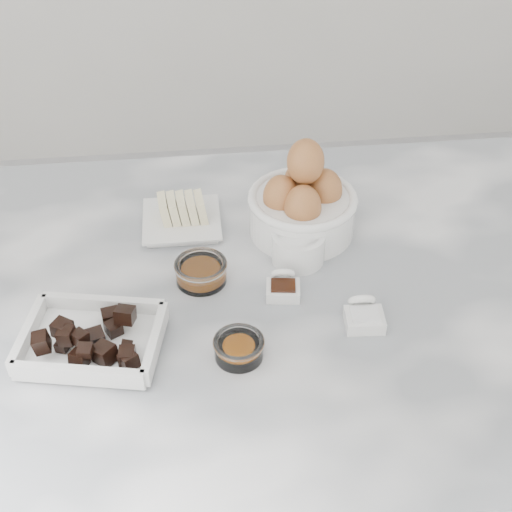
{
  "coord_description": "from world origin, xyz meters",
  "views": [
    {
      "loc": [
        -0.07,
        -0.81,
        1.67
      ],
      "look_at": [
        0.02,
        0.03,
        0.98
      ],
      "focal_mm": 50.0,
      "sensor_mm": 36.0,
      "label": 1
    }
  ],
  "objects_px": {
    "honey_bowl": "(201,271)",
    "chocolate_dish": "(91,337)",
    "butter_plate": "(180,215)",
    "zest_bowl": "(239,347)",
    "salt_spoon": "(364,315)",
    "egg_bowl": "(302,203)",
    "sugar_ramekin": "(298,246)",
    "vanilla_spoon": "(283,286)"
  },
  "relations": [
    {
      "from": "egg_bowl",
      "to": "vanilla_spoon",
      "type": "xyz_separation_m",
      "value": [
        -0.05,
        -0.15,
        -0.04
      ]
    },
    {
      "from": "butter_plate",
      "to": "zest_bowl",
      "type": "distance_m",
      "value": 0.32
    },
    {
      "from": "butter_plate",
      "to": "chocolate_dish",
      "type": "bearing_deg",
      "value": -115.21
    },
    {
      "from": "egg_bowl",
      "to": "zest_bowl",
      "type": "xyz_separation_m",
      "value": [
        -0.13,
        -0.27,
        -0.04
      ]
    },
    {
      "from": "sugar_ramekin",
      "to": "salt_spoon",
      "type": "height_order",
      "value": "sugar_ramekin"
    },
    {
      "from": "honey_bowl",
      "to": "zest_bowl",
      "type": "height_order",
      "value": "honey_bowl"
    },
    {
      "from": "butter_plate",
      "to": "egg_bowl",
      "type": "bearing_deg",
      "value": -10.67
    },
    {
      "from": "zest_bowl",
      "to": "vanilla_spoon",
      "type": "xyz_separation_m",
      "value": [
        0.08,
        0.12,
        -0.0
      ]
    },
    {
      "from": "egg_bowl",
      "to": "salt_spoon",
      "type": "distance_m",
      "value": 0.24
    },
    {
      "from": "chocolate_dish",
      "to": "sugar_ramekin",
      "type": "height_order",
      "value": "same"
    },
    {
      "from": "chocolate_dish",
      "to": "vanilla_spoon",
      "type": "height_order",
      "value": "chocolate_dish"
    },
    {
      "from": "honey_bowl",
      "to": "zest_bowl",
      "type": "bearing_deg",
      "value": -75.18
    },
    {
      "from": "vanilla_spoon",
      "to": "butter_plate",
      "type": "bearing_deg",
      "value": 128.37
    },
    {
      "from": "egg_bowl",
      "to": "chocolate_dish",
      "type": "bearing_deg",
      "value": -144.49
    },
    {
      "from": "honey_bowl",
      "to": "zest_bowl",
      "type": "xyz_separation_m",
      "value": [
        0.04,
        -0.16,
        -0.0
      ]
    },
    {
      "from": "honey_bowl",
      "to": "chocolate_dish",
      "type": "bearing_deg",
      "value": -141.11
    },
    {
      "from": "butter_plate",
      "to": "salt_spoon",
      "type": "xyz_separation_m",
      "value": [
        0.26,
        -0.26,
        -0.01
      ]
    },
    {
      "from": "egg_bowl",
      "to": "vanilla_spoon",
      "type": "bearing_deg",
      "value": -109.09
    },
    {
      "from": "butter_plate",
      "to": "sugar_ramekin",
      "type": "bearing_deg",
      "value": -31.47
    },
    {
      "from": "chocolate_dish",
      "to": "butter_plate",
      "type": "distance_m",
      "value": 0.3
    },
    {
      "from": "sugar_ramekin",
      "to": "egg_bowl",
      "type": "relative_size",
      "value": 0.47
    },
    {
      "from": "butter_plate",
      "to": "salt_spoon",
      "type": "relative_size",
      "value": 1.89
    },
    {
      "from": "sugar_ramekin",
      "to": "honey_bowl",
      "type": "bearing_deg",
      "value": -167.57
    },
    {
      "from": "zest_bowl",
      "to": "chocolate_dish",
      "type": "bearing_deg",
      "value": 169.71
    },
    {
      "from": "honey_bowl",
      "to": "butter_plate",
      "type": "bearing_deg",
      "value": 100.85
    },
    {
      "from": "butter_plate",
      "to": "honey_bowl",
      "type": "height_order",
      "value": "butter_plate"
    },
    {
      "from": "egg_bowl",
      "to": "salt_spoon",
      "type": "height_order",
      "value": "egg_bowl"
    },
    {
      "from": "sugar_ramekin",
      "to": "salt_spoon",
      "type": "xyz_separation_m",
      "value": [
        0.07,
        -0.15,
        -0.01
      ]
    },
    {
      "from": "chocolate_dish",
      "to": "zest_bowl",
      "type": "relative_size",
      "value": 3.03
    },
    {
      "from": "honey_bowl",
      "to": "vanilla_spoon",
      "type": "height_order",
      "value": "vanilla_spoon"
    },
    {
      "from": "egg_bowl",
      "to": "salt_spoon",
      "type": "relative_size",
      "value": 2.59
    },
    {
      "from": "sugar_ramekin",
      "to": "zest_bowl",
      "type": "distance_m",
      "value": 0.23
    },
    {
      "from": "chocolate_dish",
      "to": "butter_plate",
      "type": "bearing_deg",
      "value": 64.79
    },
    {
      "from": "honey_bowl",
      "to": "salt_spoon",
      "type": "bearing_deg",
      "value": -27.11
    },
    {
      "from": "egg_bowl",
      "to": "zest_bowl",
      "type": "relative_size",
      "value": 2.54
    },
    {
      "from": "butter_plate",
      "to": "egg_bowl",
      "type": "distance_m",
      "value": 0.21
    },
    {
      "from": "chocolate_dish",
      "to": "salt_spoon",
      "type": "bearing_deg",
      "value": 1.49
    },
    {
      "from": "vanilla_spoon",
      "to": "egg_bowl",
      "type": "bearing_deg",
      "value": 70.91
    },
    {
      "from": "chocolate_dish",
      "to": "butter_plate",
      "type": "xyz_separation_m",
      "value": [
        0.13,
        0.27,
        -0.0
      ]
    },
    {
      "from": "egg_bowl",
      "to": "vanilla_spoon",
      "type": "relative_size",
      "value": 2.73
    },
    {
      "from": "butter_plate",
      "to": "zest_bowl",
      "type": "relative_size",
      "value": 1.85
    },
    {
      "from": "chocolate_dish",
      "to": "sugar_ramekin",
      "type": "distance_m",
      "value": 0.35
    }
  ]
}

